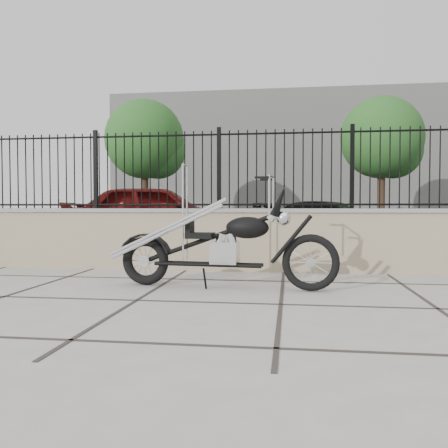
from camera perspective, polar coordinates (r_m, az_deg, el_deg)
ground_plane at (r=4.85m, az=6.83°, el=-9.61°), size 90.00×90.00×0.00m
parking_lot at (r=17.28m, az=7.63°, el=-1.25°), size 30.00×30.00×0.00m
retaining_wall at (r=7.27m, az=7.23°, el=-1.92°), size 14.00×0.36×0.96m
iron_fence at (r=7.28m, az=7.26°, el=6.59°), size 14.00×0.08×1.20m
background_building at (r=31.40m, az=7.80°, el=7.51°), size 22.00×6.00×8.00m
chopper_motorcycle at (r=5.70m, az=-0.42°, el=-0.10°), size 2.58×0.68×1.53m
car_red at (r=11.92m, az=-8.05°, el=1.06°), size 4.84×2.58×1.57m
car_black at (r=12.58m, az=12.88°, el=0.11°), size 4.26×2.93×1.14m
bollard_a at (r=9.37m, az=-0.47°, el=-0.97°), size 0.15×0.15×0.98m
bollard_b at (r=9.15m, az=20.26°, el=-1.18°), size 0.14×0.14×0.97m
tree_left at (r=22.11m, az=-9.55°, el=10.43°), size 3.58×3.58×6.04m
tree_right at (r=21.67m, az=18.44°, el=10.25°), size 3.49×3.49×5.89m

